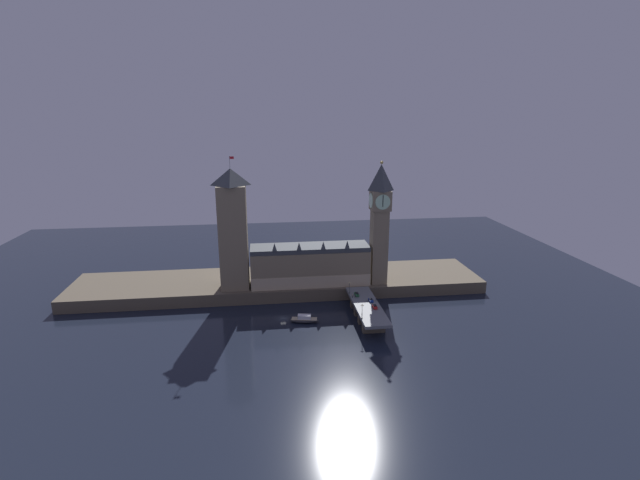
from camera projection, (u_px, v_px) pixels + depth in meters
The scene contains 15 objects.
ground_plane at pixel (283, 318), 218.98m from camera, with size 400.00×400.00×0.00m, color black.
embankment at pixel (280, 283), 255.44m from camera, with size 220.00×42.00×6.39m.
parliament_hall at pixel (310, 265), 244.18m from camera, with size 61.79×17.24×24.66m.
clock_tower at pixel (380, 220), 239.06m from camera, with size 10.22×10.33×64.41m.
victoria_tower at pixel (233, 229), 233.62m from camera, with size 14.36×14.36×67.44m.
bridge at pixel (367, 309), 217.70m from camera, with size 11.86×46.00×7.14m.
car_northbound_lead at pixel (357, 294), 227.39m from camera, with size 1.84×4.42×1.59m.
car_southbound_lead at pixel (375, 307), 212.86m from camera, with size 1.88×3.91×1.52m.
car_southbound_trail at pixel (371, 300), 220.45m from camera, with size 1.89×3.90×1.40m.
pedestrian_near_rail at pixel (362, 315), 203.74m from camera, with size 0.38×0.38×1.83m.
pedestrian_mid_walk at pixel (376, 299), 220.74m from camera, with size 0.38×0.38×1.85m.
pedestrian_far_rail at pixel (352, 296), 224.81m from camera, with size 0.38×0.38×1.78m.
street_lamp_near at pixel (362, 310), 201.17m from camera, with size 1.34×0.60×6.71m.
street_lamp_far at pixel (349, 286), 229.43m from camera, with size 1.34×0.60×6.15m.
boat_upstream at pixel (304, 320), 214.62m from camera, with size 13.87×6.56×3.73m.
Camera 1 is at (-7.96, -201.92, 93.81)m, focal length 26.00 mm.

